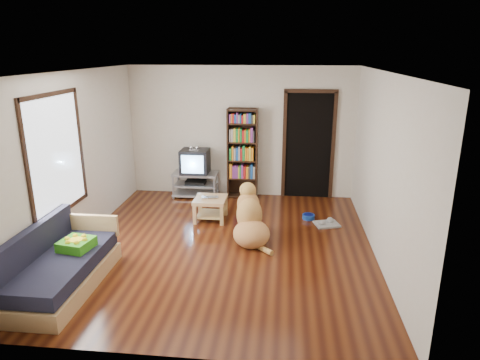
# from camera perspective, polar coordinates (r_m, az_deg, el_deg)

# --- Properties ---
(ground) EXTENTS (5.00, 5.00, 0.00)m
(ground) POSITION_cam_1_polar(r_m,az_deg,el_deg) (6.64, -2.19, -8.80)
(ground) COLOR #51230D
(ground) RESTS_ON ground
(ceiling) EXTENTS (5.00, 5.00, 0.00)m
(ceiling) POSITION_cam_1_polar(r_m,az_deg,el_deg) (5.98, -2.48, 14.24)
(ceiling) COLOR white
(ceiling) RESTS_ON ground
(wall_back) EXTENTS (4.50, 0.00, 4.50)m
(wall_back) POSITION_cam_1_polar(r_m,az_deg,el_deg) (8.60, 0.12, 6.38)
(wall_back) COLOR beige
(wall_back) RESTS_ON ground
(wall_front) EXTENTS (4.50, 0.00, 4.50)m
(wall_front) POSITION_cam_1_polar(r_m,az_deg,el_deg) (3.86, -7.79, -7.42)
(wall_front) COLOR beige
(wall_front) RESTS_ON ground
(wall_left) EXTENTS (0.00, 5.00, 5.00)m
(wall_left) POSITION_cam_1_polar(r_m,az_deg,el_deg) (6.88, -21.23, 2.49)
(wall_left) COLOR beige
(wall_left) RESTS_ON ground
(wall_right) EXTENTS (0.00, 5.00, 5.00)m
(wall_right) POSITION_cam_1_polar(r_m,az_deg,el_deg) (6.27, 18.48, 1.44)
(wall_right) COLOR beige
(wall_right) RESTS_ON ground
(green_cushion) EXTENTS (0.43, 0.43, 0.13)m
(green_cushion) POSITION_cam_1_polar(r_m,az_deg,el_deg) (5.96, -20.97, -7.99)
(green_cushion) COLOR green
(green_cushion) RESTS_ON sofa
(laptop) EXTENTS (0.32, 0.23, 0.02)m
(laptop) POSITION_cam_1_polar(r_m,az_deg,el_deg) (7.46, -4.02, -2.41)
(laptop) COLOR #BABBBF
(laptop) RESTS_ON coffee_table
(dog_bowl) EXTENTS (0.22, 0.22, 0.08)m
(dog_bowl) POSITION_cam_1_polar(r_m,az_deg,el_deg) (7.72, 9.12, -4.85)
(dog_bowl) COLOR navy
(dog_bowl) RESTS_ON ground
(grey_rag) EXTENTS (0.47, 0.42, 0.03)m
(grey_rag) POSITION_cam_1_polar(r_m,az_deg,el_deg) (7.53, 11.48, -5.79)
(grey_rag) COLOR #A1A1A1
(grey_rag) RESTS_ON ground
(window) EXTENTS (0.03, 1.46, 1.70)m
(window) POSITION_cam_1_polar(r_m,az_deg,el_deg) (6.40, -23.28, 3.08)
(window) COLOR white
(window) RESTS_ON wall_left
(doorway) EXTENTS (1.03, 0.05, 2.19)m
(doorway) POSITION_cam_1_polar(r_m,az_deg,el_deg) (8.59, 9.13, 4.91)
(doorway) COLOR black
(doorway) RESTS_ON wall_back
(tv_stand) EXTENTS (0.90, 0.45, 0.50)m
(tv_stand) POSITION_cam_1_polar(r_m,az_deg,el_deg) (8.75, -5.93, -0.49)
(tv_stand) COLOR #99999E
(tv_stand) RESTS_ON ground
(crt_tv) EXTENTS (0.55, 0.52, 0.58)m
(crt_tv) POSITION_cam_1_polar(r_m,az_deg,el_deg) (8.64, -5.99, 2.55)
(crt_tv) COLOR black
(crt_tv) RESTS_ON tv_stand
(bookshelf) EXTENTS (0.60, 0.30, 1.80)m
(bookshelf) POSITION_cam_1_polar(r_m,az_deg,el_deg) (8.51, 0.34, 4.19)
(bookshelf) COLOR black
(bookshelf) RESTS_ON ground
(sofa) EXTENTS (0.80, 1.80, 0.80)m
(sofa) POSITION_cam_1_polar(r_m,az_deg,el_deg) (5.92, -22.89, -10.79)
(sofa) COLOR tan
(sofa) RESTS_ON ground
(coffee_table) EXTENTS (0.55, 0.55, 0.40)m
(coffee_table) POSITION_cam_1_polar(r_m,az_deg,el_deg) (7.53, -3.96, -3.28)
(coffee_table) COLOR tan
(coffee_table) RESTS_ON ground
(dog) EXTENTS (0.71, 1.02, 0.91)m
(dog) POSITION_cam_1_polar(r_m,az_deg,el_deg) (6.70, 1.35, -5.41)
(dog) COLOR tan
(dog) RESTS_ON ground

